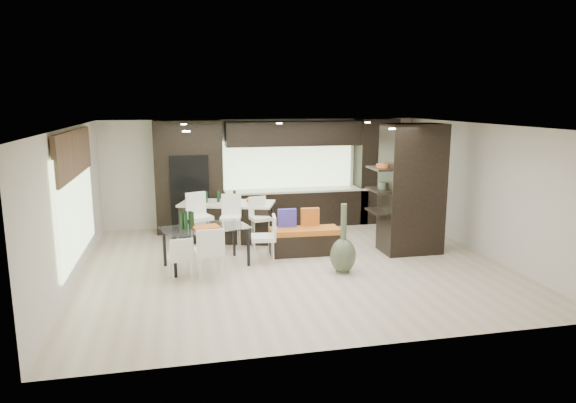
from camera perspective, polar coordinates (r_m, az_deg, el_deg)
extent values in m
plane|color=#C4B196|center=(10.11, 0.72, -7.06)|extent=(8.00, 8.00, 0.00)
cube|color=beige|center=(13.16, -2.67, 3.25)|extent=(8.00, 0.02, 2.70)
cube|color=beige|center=(9.71, -22.93, -0.48)|extent=(0.02, 7.00, 2.70)
cube|color=beige|center=(11.34, 20.85, 1.24)|extent=(0.02, 7.00, 2.70)
cube|color=white|center=(9.61, 0.76, 8.42)|extent=(8.00, 7.00, 0.02)
cube|color=#B2D199|center=(9.89, -22.50, -0.24)|extent=(0.04, 3.20, 1.90)
cube|color=#B2D199|center=(13.21, -0.08, 4.16)|extent=(3.40, 0.04, 1.20)
cube|color=brown|center=(9.76, -22.72, 4.95)|extent=(0.08, 3.00, 0.80)
cube|color=white|center=(9.86, 0.43, 8.37)|extent=(4.00, 3.00, 0.02)
cube|color=black|center=(12.93, -0.24, 3.12)|extent=(6.80, 0.68, 2.70)
cube|color=black|center=(12.67, -10.87, 0.92)|extent=(0.90, 0.68, 1.90)
cube|color=black|center=(11.00, 13.58, 1.38)|extent=(1.20, 0.80, 2.70)
cube|color=black|center=(11.84, -6.75, -2.21)|extent=(2.28, 1.52, 0.88)
cube|color=silver|center=(11.03, -9.71, -2.93)|extent=(0.58, 0.58, 1.01)
cube|color=silver|center=(11.10, -6.37, -2.91)|extent=(0.50, 0.50, 0.95)
cube|color=silver|center=(11.20, -3.08, -2.89)|extent=(0.47, 0.47, 0.89)
cube|color=black|center=(10.74, 1.85, -4.42)|extent=(1.46, 0.61, 0.55)
cube|color=white|center=(10.06, -9.04, -4.99)|extent=(1.78, 1.30, 0.77)
cube|color=silver|center=(9.30, -8.78, -5.91)|extent=(0.54, 0.54, 0.90)
cube|color=silver|center=(9.35, -11.86, -6.41)|extent=(0.46, 0.46, 0.75)
cube|color=silver|center=(10.16, -2.75, -4.40)|extent=(0.52, 0.52, 0.87)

